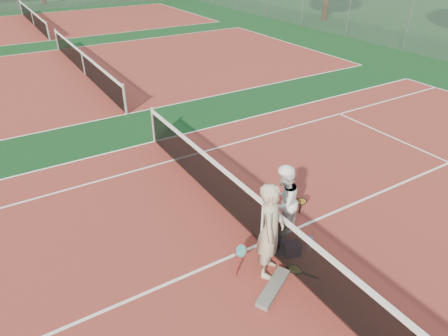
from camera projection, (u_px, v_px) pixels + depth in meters
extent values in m
plane|color=#0E3515|center=(262.00, 243.00, 8.09)|extent=(130.00, 130.00, 0.00)
cube|color=maroon|center=(262.00, 243.00, 8.09)|extent=(23.77, 10.97, 0.01)
cube|color=maroon|center=(85.00, 74.00, 18.05)|extent=(23.77, 10.97, 0.01)
cube|color=maroon|center=(34.00, 26.00, 28.01)|extent=(23.77, 10.97, 0.01)
imported|color=#B5A88C|center=(270.00, 230.00, 6.97)|extent=(0.81, 0.80, 1.89)
imported|color=white|center=(284.00, 202.00, 8.03)|extent=(0.90, 0.81, 1.53)
cube|color=black|center=(272.00, 246.00, 7.80)|extent=(0.44, 0.32, 0.32)
cube|color=black|center=(291.00, 249.00, 7.75)|extent=(0.39, 0.32, 0.28)
cube|color=#605B57|center=(273.00, 288.00, 7.00)|extent=(0.98, 0.67, 0.10)
cylinder|color=#C9E4FF|center=(310.00, 244.00, 7.86)|extent=(0.09, 0.09, 0.30)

